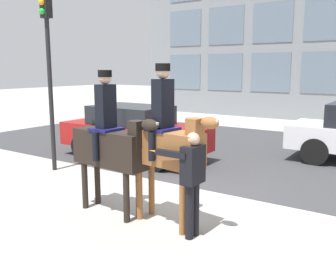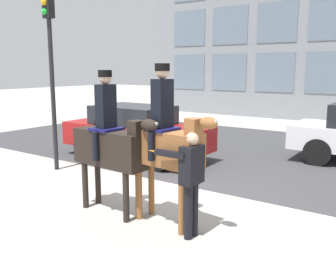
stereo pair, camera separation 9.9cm
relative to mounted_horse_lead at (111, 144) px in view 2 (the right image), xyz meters
name	(u,v)px [view 2 (the right image)]	position (x,y,z in m)	size (l,w,h in m)	color
ground_plane	(183,194)	(0.54, 1.55, -1.28)	(80.00, 80.00, 0.00)	#9E9B93
road_surface	(265,153)	(0.54, 6.30, -1.27)	(20.53, 8.50, 0.01)	#38383A
mounted_horse_lead	(111,144)	(0.00, 0.00, 0.00)	(1.96, 0.65, 2.57)	black
mounted_horse_companion	(167,144)	(1.11, 0.13, 0.11)	(1.75, 0.65, 2.67)	brown
pedestrian_bystander	(190,176)	(1.70, -0.07, -0.30)	(0.84, 0.43, 1.65)	black
street_car_near_lane	(135,131)	(-2.34, 3.50, -0.48)	(4.38, 1.80, 1.54)	maroon
traffic_light	(50,52)	(-3.23, 1.34, 1.72)	(0.24, 0.29, 4.52)	black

